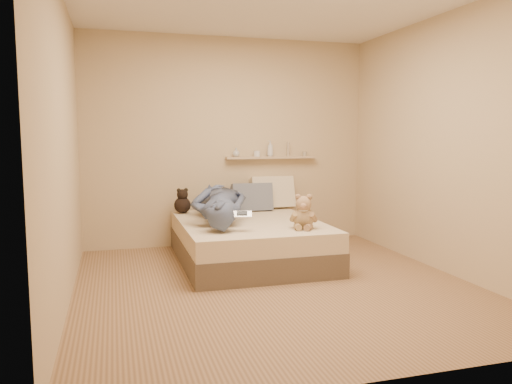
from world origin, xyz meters
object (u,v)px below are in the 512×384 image
object	(u,v)px
game_console	(242,214)
pillow_cream	(272,193)
bed	(249,241)
wall_shelf	(272,157)
dark_plush	(182,202)
person	(219,202)
teddy_bear	(303,214)
pillow_grey	(252,197)

from	to	relation	value
game_console	pillow_cream	world-z (taller)	pillow_cream
bed	wall_shelf	size ratio (longest dim) A/B	1.58
game_console	pillow_cream	distance (m)	1.59
dark_plush	person	world-z (taller)	person
teddy_bear	dark_plush	size ratio (longest dim) A/B	1.16
wall_shelf	dark_plush	bearing A→B (deg)	-171.57
pillow_cream	teddy_bear	bearing A→B (deg)	-95.31
game_console	dark_plush	bearing A→B (deg)	107.36
game_console	teddy_bear	xyz separation A→B (m)	(0.63, -0.03, -0.02)
game_console	pillow_cream	bearing A→B (deg)	61.37
game_console	dark_plush	xyz separation A→B (m)	(-0.41, 1.30, -0.04)
dark_plush	pillow_cream	bearing A→B (deg)	4.69
pillow_grey	wall_shelf	bearing A→B (deg)	34.24
pillow_grey	person	distance (m)	0.75
wall_shelf	pillow_cream	bearing A→B (deg)	-98.30
pillow_grey	wall_shelf	size ratio (longest dim) A/B	0.42
bed	person	xyz separation A→B (m)	(-0.30, 0.16, 0.43)
person	game_console	bearing A→B (deg)	107.91
bed	teddy_bear	bearing A→B (deg)	-55.75
bed	dark_plush	bearing A→B (deg)	130.66
bed	pillow_grey	world-z (taller)	pillow_grey
teddy_bear	game_console	bearing A→B (deg)	177.35
dark_plush	bed	bearing A→B (deg)	-49.34
game_console	person	world-z (taller)	person
person	wall_shelf	world-z (taller)	wall_shelf
pillow_grey	wall_shelf	distance (m)	0.62
teddy_bear	pillow_cream	size ratio (longest dim) A/B	0.65
game_console	wall_shelf	world-z (taller)	wall_shelf
bed	pillow_cream	xyz separation A→B (m)	(0.54, 0.83, 0.43)
teddy_bear	person	bearing A→B (deg)	133.06
bed	teddy_bear	size ratio (longest dim) A/B	5.34
teddy_bear	wall_shelf	distance (m)	1.59
dark_plush	pillow_grey	size ratio (longest dim) A/B	0.61
pillow_cream	dark_plush	bearing A→B (deg)	-175.31
game_console	dark_plush	size ratio (longest dim) A/B	0.67
wall_shelf	person	bearing A→B (deg)	-138.33
dark_plush	wall_shelf	size ratio (longest dim) A/B	0.26
bed	dark_plush	distance (m)	1.03
pillow_grey	dark_plush	bearing A→B (deg)	177.06
bed	person	world-z (taller)	person
bed	teddy_bear	world-z (taller)	teddy_bear
game_console	person	xyz separation A→B (m)	(-0.07, 0.72, 0.03)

